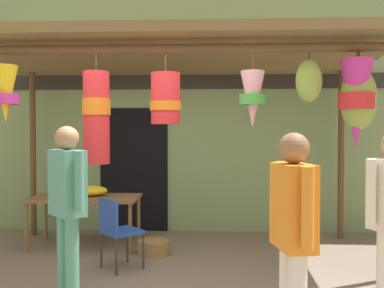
% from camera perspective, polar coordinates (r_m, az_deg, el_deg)
% --- Properties ---
extents(ground_plane, '(30.00, 30.00, 0.00)m').
position_cam_1_polar(ground_plane, '(5.05, -5.71, -17.12)').
color(ground_plane, '#756656').
extents(shop_facade, '(9.88, 0.29, 3.91)m').
position_cam_1_polar(shop_facade, '(7.23, -2.91, 4.27)').
color(shop_facade, '#7A9360').
rests_on(shop_facade, ground_plane).
extents(market_stall_canopy, '(5.25, 2.37, 2.80)m').
position_cam_1_polar(market_stall_canopy, '(5.60, -0.05, 9.87)').
color(market_stall_canopy, brown).
rests_on(market_stall_canopy, ground_plane).
extents(display_table, '(1.50, 0.77, 0.71)m').
position_cam_1_polar(display_table, '(6.38, -13.74, -7.24)').
color(display_table, brown).
rests_on(display_table, ground_plane).
extents(flower_heap_on_table, '(0.57, 0.40, 0.15)m').
position_cam_1_polar(flower_heap_on_table, '(6.42, -13.37, -5.92)').
color(flower_heap_on_table, yellow).
rests_on(flower_heap_on_table, display_table).
extents(folding_chair, '(0.56, 0.56, 0.84)m').
position_cam_1_polar(folding_chair, '(5.29, -9.82, -10.62)').
color(folding_chair, '#2347A8').
rests_on(folding_chair, ground_plane).
extents(wicker_basket_by_table, '(0.42, 0.42, 0.19)m').
position_cam_1_polar(wicker_basket_by_table, '(5.95, -5.03, -13.26)').
color(wicker_basket_by_table, olive).
rests_on(wicker_basket_by_table, ground_plane).
extents(customer_foreground, '(0.43, 0.46, 1.68)m').
position_cam_1_polar(customer_foreground, '(4.34, -15.91, -6.80)').
color(customer_foreground, '#4C8E7A').
rests_on(customer_foreground, ground_plane).
extents(shopper_by_bananas, '(0.29, 0.59, 1.62)m').
position_cam_1_polar(shopper_by_bananas, '(3.22, 13.04, -10.46)').
color(shopper_by_bananas, silver).
rests_on(shopper_by_bananas, ground_plane).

